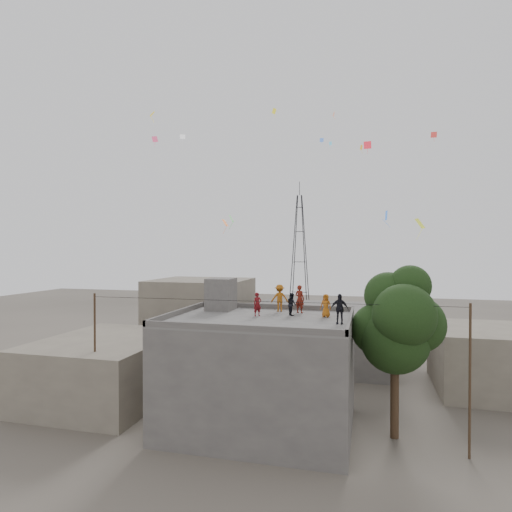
{
  "coord_description": "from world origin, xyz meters",
  "views": [
    {
      "loc": [
        5.78,
        -23.01,
        9.92
      ],
      "look_at": [
        -0.49,
        1.02,
        9.55
      ],
      "focal_mm": 30.0,
      "sensor_mm": 36.0,
      "label": 1
    }
  ],
  "objects_px": {
    "stair_head_box": "(221,294)",
    "transmission_tower": "(299,255)",
    "person_red_adult": "(300,299)",
    "tree": "(398,322)",
    "person_dark_adult": "(339,309)"
  },
  "relations": [
    {
      "from": "tree",
      "to": "person_red_adult",
      "type": "bearing_deg",
      "value": 160.56
    },
    {
      "from": "transmission_tower",
      "to": "person_red_adult",
      "type": "bearing_deg",
      "value": -81.14
    },
    {
      "from": "tree",
      "to": "person_dark_adult",
      "type": "relative_size",
      "value": 5.86
    },
    {
      "from": "transmission_tower",
      "to": "stair_head_box",
      "type": "bearing_deg",
      "value": -88.77
    },
    {
      "from": "tree",
      "to": "transmission_tower",
      "type": "height_order",
      "value": "transmission_tower"
    },
    {
      "from": "transmission_tower",
      "to": "person_red_adult",
      "type": "relative_size",
      "value": 11.87
    },
    {
      "from": "stair_head_box",
      "to": "tree",
      "type": "relative_size",
      "value": 0.22
    },
    {
      "from": "tree",
      "to": "person_dark_adult",
      "type": "xyz_separation_m",
      "value": [
        -2.97,
        -1.33,
        0.77
      ]
    },
    {
      "from": "stair_head_box",
      "to": "person_red_adult",
      "type": "xyz_separation_m",
      "value": [
        5.03,
        -0.05,
        -0.16
      ]
    },
    {
      "from": "stair_head_box",
      "to": "transmission_tower",
      "type": "xyz_separation_m",
      "value": [
        -0.8,
        37.4,
        1.97
      ]
    },
    {
      "from": "tree",
      "to": "person_red_adult",
      "type": "relative_size",
      "value": 5.4
    },
    {
      "from": "tree",
      "to": "person_dark_adult",
      "type": "height_order",
      "value": "tree"
    },
    {
      "from": "transmission_tower",
      "to": "person_red_adult",
      "type": "distance_m",
      "value": 37.96
    },
    {
      "from": "stair_head_box",
      "to": "transmission_tower",
      "type": "relative_size",
      "value": 0.1
    },
    {
      "from": "stair_head_box",
      "to": "person_red_adult",
      "type": "bearing_deg",
      "value": -0.59
    }
  ]
}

